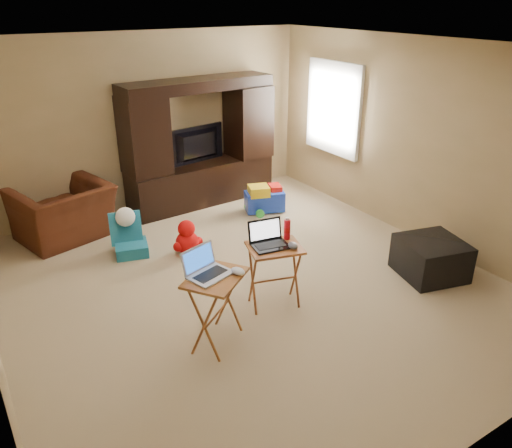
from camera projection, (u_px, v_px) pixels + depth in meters
floor at (246, 283)px, 5.57m from camera, size 5.50×5.50×0.00m
ceiling at (244, 46)px, 4.52m from camera, size 5.50×5.50×0.00m
wall_back at (146, 123)px, 7.16m from camera, size 5.00×0.00×5.00m
wall_front at (487, 307)px, 2.94m from camera, size 5.00×0.00×5.00m
wall_right at (416, 141)px, 6.26m from camera, size 0.00×5.50×5.50m
window_pane at (334, 108)px, 7.38m from camera, size 0.00×1.20×1.20m
window_frame at (333, 108)px, 7.37m from camera, size 0.06×1.14×1.34m
entertainment_center at (200, 143)px, 7.38m from camera, size 2.30×0.70×1.85m
television at (200, 146)px, 7.40m from camera, size 0.95×0.27×0.54m
recliner at (64, 213)px, 6.45m from camera, size 1.32×1.23×0.72m
child_rocker at (130, 235)px, 6.08m from camera, size 0.49×0.53×0.51m
plush_toy at (187, 237)px, 6.12m from camera, size 0.40×0.33×0.45m
push_toy at (265, 198)px, 7.32m from camera, size 0.67×0.57×0.43m
ottoman at (431, 258)px, 5.65m from camera, size 0.81×0.81×0.43m
tray_table_left at (216, 310)px, 4.48m from camera, size 0.69×0.66×0.70m
tray_table_right at (274, 276)px, 5.04m from camera, size 0.61×0.54×0.67m
laptop_left at (210, 264)px, 4.29m from camera, size 0.44×0.39×0.24m
laptop_right at (271, 236)px, 4.85m from camera, size 0.39×0.34×0.24m
mouse_left at (238, 271)px, 4.36m from camera, size 0.13×0.16×0.06m
mouse_right at (293, 246)px, 4.86m from camera, size 0.12×0.16×0.06m
water_bottle at (287, 229)px, 5.02m from camera, size 0.07×0.07×0.21m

